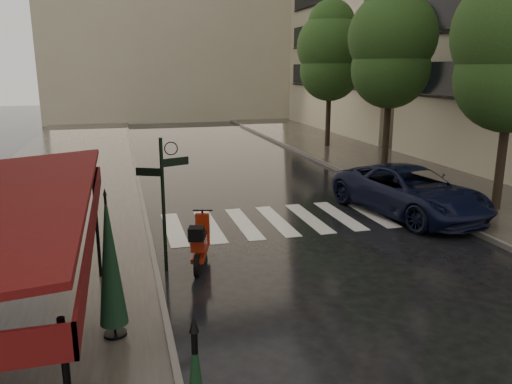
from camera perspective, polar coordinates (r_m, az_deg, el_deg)
name	(u,v)px	position (r m, az deg, el deg)	size (l,w,h in m)	color
ground	(249,325)	(9.44, -0.86, -15.00)	(120.00, 120.00, 0.00)	black
sidewalk_near	(57,189)	(20.65, -21.75, 0.36)	(6.00, 60.00, 0.12)	#38332D
sidewalk_far	(399,169)	(23.91, 15.98, 2.58)	(5.50, 60.00, 0.12)	#38332D
curb_near	(139,184)	(20.51, -13.28, 0.95)	(0.12, 60.00, 0.16)	#595651
curb_far	(343,172)	(22.59, 9.88, 2.31)	(0.12, 60.00, 0.16)	#595651
crosswalk	(293,219)	(15.56, 4.23, -3.11)	(7.85, 3.20, 0.01)	silver
signpost	(163,194)	(11.37, -10.55, -0.21)	(1.17, 0.29, 3.10)	black
haussmann_far	(381,0)	(39.01, 14.10, 20.50)	(8.00, 16.00, 18.50)	tan
backdrop_building	(172,3)	(46.59, -9.62, 20.52)	(22.00, 6.00, 20.00)	tan
tree_mid	(392,43)	(23.11, 15.27, 16.06)	(3.80, 3.80, 8.34)	black
tree_far	(330,52)	(29.45, 8.50, 15.58)	(3.80, 3.80, 8.16)	black
scooter	(200,244)	(11.86, -6.42, -5.91)	(0.79, 1.78, 1.20)	black
parked_car	(409,191)	(16.60, 17.13, 0.10)	(2.54, 5.50, 1.53)	black
parasol_back	(110,261)	(8.65, -16.36, -7.52)	(0.48, 0.48, 2.54)	black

